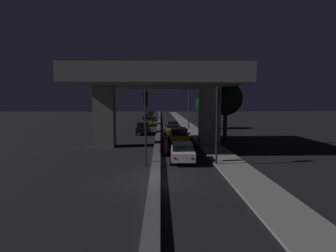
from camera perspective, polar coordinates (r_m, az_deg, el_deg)
ground_plane at (r=15.45m, az=-2.83°, el=-11.79°), size 200.00×200.00×0.00m
median_divider at (r=49.95m, az=-2.01°, el=0.37°), size 0.62×126.00×0.32m
sidewalk_right at (r=43.28m, az=5.07°, el=-0.56°), size 2.41×126.00×0.13m
elevated_overpass at (r=26.31m, az=-2.38°, el=9.44°), size 15.38×12.23×8.50m
traffic_light_left_of_median at (r=18.29m, az=-4.89°, el=2.67°), size 0.30×0.49×5.44m
traffic_light_right_of_median at (r=18.68m, az=10.57°, el=3.03°), size 0.30×0.49×5.63m
street_lamp at (r=43.18m, az=4.20°, el=5.01°), size 1.94×0.32×7.15m
car_white_lead at (r=20.17m, az=3.15°, el=-5.52°), size 2.04×4.50×1.38m
car_taxi_yellow_second at (r=28.76m, az=2.29°, el=-1.99°), size 2.13×4.51×1.63m
car_taxi_yellow_third at (r=36.20m, az=1.02°, el=-0.69°), size 2.12×4.18×1.33m
car_grey_fourth at (r=41.90m, az=1.03°, el=0.15°), size 1.95×4.40×1.34m
car_black_lead_oncoming at (r=36.68m, az=-5.39°, el=-0.38°), size 2.10×4.52×1.64m
car_taxi_yellow_second_oncoming at (r=49.56m, az=-4.56°, el=1.20°), size 2.01×4.07×1.72m
car_dark_blue_third_oncoming at (r=62.90m, az=-3.99°, el=1.95°), size 1.94×4.26×1.42m
car_taxi_yellow_fourth_oncoming at (r=71.04m, az=-3.66°, el=2.48°), size 2.12×4.01×1.79m
motorcycle_red_filtering_near at (r=22.27m, az=-0.40°, el=-4.81°), size 0.34×1.77×1.42m
motorcycle_white_filtering_mid at (r=28.68m, az=-0.57°, el=-2.54°), size 0.34×1.96×1.38m
motorcycle_blue_filtering_far at (r=37.19m, az=-0.74°, el=-0.66°), size 0.32×1.92×1.46m
pedestrian_on_sidewalk at (r=28.37m, az=8.70°, el=-1.94°), size 0.36×0.36×1.67m
roadside_tree_kerbside_near at (r=29.54m, az=12.41°, el=5.78°), size 3.70×3.70×6.70m
roadside_tree_kerbside_mid at (r=43.66m, az=8.29°, el=4.47°), size 3.53×3.53×5.68m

